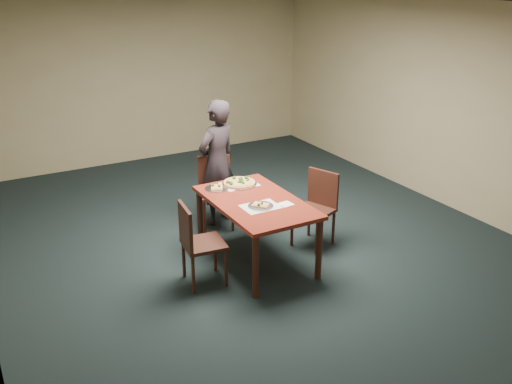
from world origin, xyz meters
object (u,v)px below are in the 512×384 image
chair_left (197,240)px  pizza_pan (239,183)px  dining_table (256,208)px  slice_plate_far (217,188)px  slice_plate_near (261,206)px  chair_far (215,187)px  chair_right (317,204)px  diner (217,163)px

chair_left → pizza_pan: bearing=-45.3°
dining_table → slice_plate_far: bearing=113.5°
pizza_pan → slice_plate_near: 0.72m
pizza_pan → chair_far: bearing=93.4°
chair_far → chair_right: 1.38m
slice_plate_near → slice_plate_far: 0.73m
chair_far → chair_right: same height
chair_right → slice_plate_far: chair_right is taller
diner → chair_far: bearing=25.2°
dining_table → pizza_pan: 0.55m
slice_plate_far → dining_table: bearing=-66.5°
chair_right → chair_far: bearing=-163.9°
pizza_pan → slice_plate_far: bearing=180.0°
chair_right → slice_plate_near: (-0.91, -0.22, 0.25)m
diner → slice_plate_far: size_ratio=5.87×
chair_far → slice_plate_far: size_ratio=3.25×
chair_far → chair_left: size_ratio=1.00×
dining_table → diner: 1.22m
dining_table → chair_left: chair_left is taller
dining_table → chair_right: size_ratio=1.65×
dining_table → diner: size_ratio=0.91×
diner → slice_plate_far: diner is taller
chair_left → chair_right: size_ratio=1.00×
chair_right → diner: (-0.77, 1.16, 0.31)m
chair_left → diner: 1.64m
diner → chair_right: bearing=104.1°
chair_far → slice_plate_near: chair_far is taller
pizza_pan → slice_plate_near: size_ratio=1.50×
chair_far → chair_left: 1.52m
dining_table → chair_left: bearing=-169.8°
chair_left → slice_plate_far: size_ratio=3.25×
chair_far → slice_plate_far: 0.70m
chair_left → chair_right: same height
dining_table → chair_far: 1.14m
diner → slice_plate_near: size_ratio=5.87×
chair_left → chair_right: 1.67m
diner → slice_plate_near: 1.39m
diner → pizza_pan: (-0.03, -0.67, -0.05)m
slice_plate_far → chair_right: bearing=-24.2°
diner → dining_table: bearing=66.0°
slice_plate_near → dining_table: bearing=76.4°
dining_table → chair_right: (0.87, 0.04, -0.14)m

